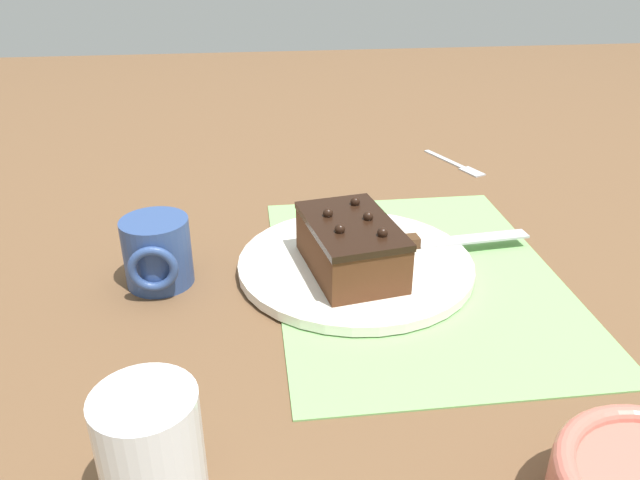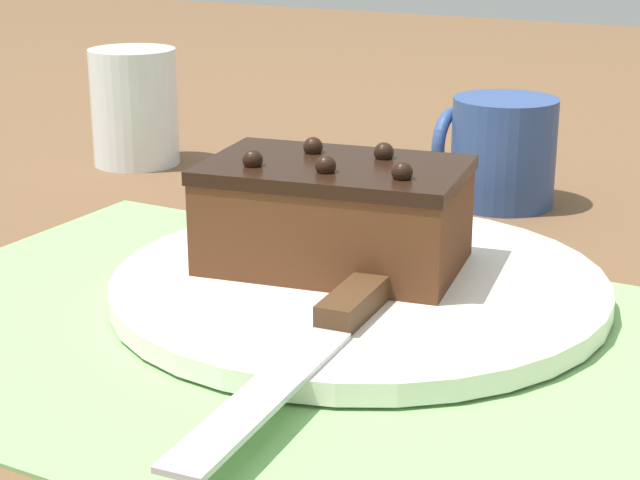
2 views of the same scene
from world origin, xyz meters
name	(u,v)px [view 1 (image 1 of 2)]	position (x,y,z in m)	size (l,w,h in m)	color
ground_plane	(416,276)	(0.00, 0.00, 0.00)	(3.00, 3.00, 0.00)	brown
placemat_woven	(416,275)	(0.00, 0.00, 0.00)	(0.46, 0.34, 0.00)	#7AB266
cake_plate	(355,264)	(-0.02, -0.07, 0.01)	(0.29, 0.29, 0.01)	white
chocolate_cake	(350,245)	(0.00, -0.08, 0.05)	(0.16, 0.12, 0.07)	#512D19
serving_knife	(419,242)	(-0.05, 0.02, 0.02)	(0.04, 0.22, 0.01)	#472D19
drinking_glass	(151,452)	(0.30, -0.28, 0.05)	(0.08, 0.08, 0.10)	white
coffee_mug	(157,253)	(-0.02, -0.31, 0.04)	(0.09, 0.08, 0.08)	navy
dessert_fork	(457,164)	(-0.37, 0.17, 0.00)	(0.14, 0.07, 0.01)	#B7BABF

